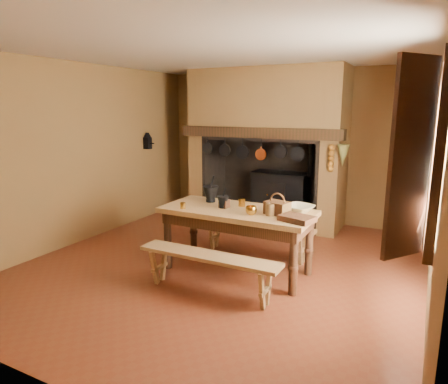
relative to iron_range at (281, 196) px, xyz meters
The scene contains 28 objects.
floor 2.50m from the iron_range, 89.02° to the right, with size 5.50×5.50×0.00m, color #5F2816.
ceiling 3.37m from the iron_range, 89.02° to the right, with size 5.50×5.50×0.00m, color silver.
back_wall 0.97m from the iron_range, 82.10° to the left, with size 5.00×0.02×2.80m, color brown.
wall_left 3.59m from the iron_range, 135.12° to the right, with size 0.02×5.50×2.80m, color brown.
wall_right 3.65m from the iron_range, 43.91° to the right, with size 0.02×5.50×2.80m, color brown.
wall_front 5.28m from the iron_range, 89.54° to the right, with size 5.00×0.02×2.80m, color brown.
chimney_breast 1.36m from the iron_range, 151.95° to the right, with size 2.95×0.96×2.80m.
iron_range is the anchor object (origin of this frame).
hearth_pans 1.10m from the iron_range, 167.25° to the right, with size 0.51×0.62×0.20m.
hanging_pans 1.12m from the iron_range, 115.02° to the right, with size 1.92×0.29×0.27m.
onion_string 1.49m from the iron_range, 32.25° to the right, with size 0.12×0.10×0.46m, color #A4691E, non-canonical shape.
herb_bunch 1.65m from the iron_range, 28.28° to the right, with size 0.20×0.20×0.35m, color brown.
window 3.91m from the iron_range, 49.98° to the right, with size 0.39×1.75×1.76m.
wall_coffee_mill 2.74m from the iron_range, 159.32° to the right, with size 0.23×0.16×0.31m.
work_table 2.56m from the iron_range, 83.16° to the right, with size 1.94×0.86×0.84m.
bench_front 3.29m from the iron_range, 84.71° to the right, with size 1.71×0.30×0.48m.
bench_back 1.92m from the iron_range, 80.88° to the right, with size 1.69×0.30×0.48m.
mortar_large 2.40m from the iron_range, 94.65° to the right, with size 0.22×0.22×0.37m.
mortar_small 2.61m from the iron_range, 87.38° to the right, with size 0.16×0.16×0.27m.
coffee_grinder 2.58m from the iron_range, 87.19° to the right, with size 0.15×0.12×0.17m.
brass_mug_a 2.88m from the iron_range, 96.54° to the right, with size 0.07×0.07×0.08m, color #B7842A.
brass_mug_b 2.42m from the iron_range, 82.94° to the right, with size 0.09×0.09×0.10m, color #B7842A.
mixing_bowl 2.56m from the iron_range, 65.57° to the right, with size 0.35×0.35×0.09m, color beige.
stoneware_crock 2.77m from the iron_range, 73.26° to the right, with size 0.12×0.12×0.15m, color #50361D.
glass_jar 2.73m from the iron_range, 73.12° to the right, with size 0.09×0.09×0.15m, color beige.
wicker_basket 2.71m from the iron_range, 71.61° to the right, with size 0.32×0.26×0.27m.
wooden_tray 2.98m from the iron_range, 67.09° to the right, with size 0.37×0.27×0.06m, color #3A1C12.
brass_cup 2.80m from the iron_range, 78.00° to the right, with size 0.14×0.14×0.11m, color #B7842A.
Camera 1 is at (2.39, -4.54, 2.10)m, focal length 32.00 mm.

